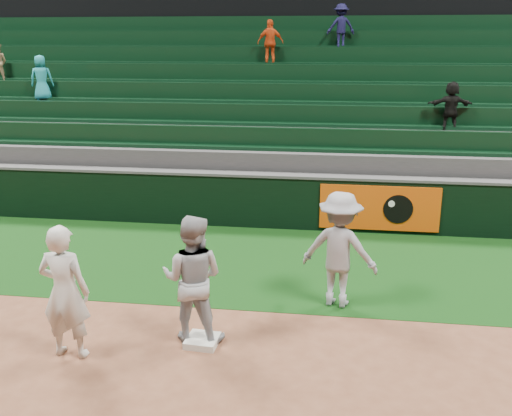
{
  "coord_description": "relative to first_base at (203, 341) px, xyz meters",
  "views": [
    {
      "loc": [
        1.97,
        -7.24,
        4.15
      ],
      "look_at": [
        0.64,
        2.3,
        1.3
      ],
      "focal_mm": 40.0,
      "sensor_mm": 36.0,
      "label": 1
    }
  ],
  "objects": [
    {
      "name": "first_base",
      "position": [
        0.0,
        0.0,
        0.0
      ],
      "size": [
        0.48,
        0.48,
        0.1
      ],
      "primitive_type": "cube",
      "rotation": [
        0.0,
        0.0,
        -0.08
      ],
      "color": "silver",
      "rests_on": "ground"
    },
    {
      "name": "stadium_seating",
      "position": [
        -0.22,
        9.17,
        1.65
      ],
      "size": [
        36.0,
        5.95,
        5.13
      ],
      "color": "#323234",
      "rests_on": "ground"
    },
    {
      "name": "first_baseman",
      "position": [
        -1.73,
        -0.52,
        0.89
      ],
      "size": [
        0.7,
        0.47,
        1.87
      ],
      "primitive_type": "imported",
      "rotation": [
        0.0,
        0.0,
        3.11
      ],
      "color": "silver",
      "rests_on": "ground"
    },
    {
      "name": "foul_grass",
      "position": [
        -0.22,
        3.2,
        -0.05
      ],
      "size": [
        36.0,
        4.2,
        0.01
      ],
      "primitive_type": "cube",
      "color": "black",
      "rests_on": "ground"
    },
    {
      "name": "field_wall",
      "position": [
        -0.2,
        5.4,
        0.58
      ],
      "size": [
        36.0,
        0.45,
        1.25
      ],
      "color": "black",
      "rests_on": "ground"
    },
    {
      "name": "base_coach",
      "position": [
        1.89,
        1.54,
        0.9
      ],
      "size": [
        1.35,
        0.97,
        1.88
      ],
      "primitive_type": "imported",
      "rotation": [
        0.0,
        0.0,
        2.9
      ],
      "color": "#8F909B",
      "rests_on": "foul_grass"
    },
    {
      "name": "baserunner",
      "position": [
        -0.15,
        0.15,
        0.88
      ],
      "size": [
        0.94,
        0.76,
        1.86
      ],
      "primitive_type": "imported",
      "rotation": [
        0.0,
        0.0,
        3.08
      ],
      "color": "#9C9FA6",
      "rests_on": "ground"
    },
    {
      "name": "ground",
      "position": [
        -0.22,
        0.2,
        -0.05
      ],
      "size": [
        70.0,
        70.0,
        0.0
      ],
      "primitive_type": "plane",
      "color": "brown",
      "rests_on": "ground"
    }
  ]
}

